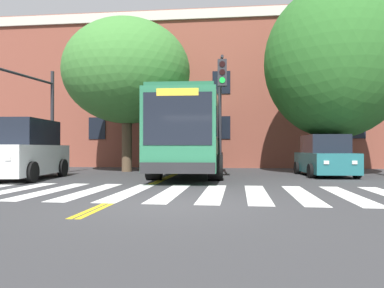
# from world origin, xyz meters

# --- Properties ---
(ground_plane) EXTENTS (120.00, 120.00, 0.00)m
(ground_plane) POSITION_xyz_m (0.00, 0.00, 0.00)
(ground_plane) COLOR #38383A
(crosswalk) EXTENTS (13.55, 4.41, 0.01)m
(crosswalk) POSITION_xyz_m (0.32, 2.17, 0.00)
(crosswalk) COLOR white
(crosswalk) RESTS_ON ground
(lane_line_yellow_inner) EXTENTS (0.12, 36.00, 0.01)m
(lane_line_yellow_inner) POSITION_xyz_m (-1.40, 16.17, 0.00)
(lane_line_yellow_inner) COLOR gold
(lane_line_yellow_inner) RESTS_ON ground
(lane_line_yellow_outer) EXTENTS (0.12, 36.00, 0.01)m
(lane_line_yellow_outer) POSITION_xyz_m (-1.24, 16.17, 0.00)
(lane_line_yellow_outer) COLOR gold
(lane_line_yellow_outer) RESTS_ON ground
(city_bus) EXTENTS (3.19, 12.48, 3.43)m
(city_bus) POSITION_xyz_m (-0.55, 9.93, 1.88)
(city_bus) COLOR #28704C
(city_bus) RESTS_ON ground
(car_white_near_lane) EXTENTS (2.46, 4.79, 2.36)m
(car_white_near_lane) POSITION_xyz_m (-6.75, 5.79, 1.11)
(car_white_near_lane) COLOR white
(car_white_near_lane) RESTS_ON ground
(car_teal_far_lane) EXTENTS (2.26, 4.00, 1.81)m
(car_teal_far_lane) POSITION_xyz_m (5.43, 8.93, 0.83)
(car_teal_far_lane) COLOR #236B70
(car_teal_far_lane) RESTS_ON ground
(traffic_light_far_corner) EXTENTS (0.73, 4.35, 4.84)m
(traffic_light_far_corner) POSITION_xyz_m (-7.25, 6.71, 3.21)
(traffic_light_far_corner) COLOR #28282D
(traffic_light_far_corner) RESTS_ON ground
(traffic_light_overhead) EXTENTS (0.48, 3.66, 5.08)m
(traffic_light_overhead) POSITION_xyz_m (0.90, 7.84, 3.43)
(traffic_light_overhead) COLOR #28282D
(traffic_light_overhead) RESTS_ON ground
(street_tree_curbside_large) EXTENTS (7.60, 7.64, 8.91)m
(street_tree_curbside_large) POSITION_xyz_m (6.18, 10.12, 5.28)
(street_tree_curbside_large) COLOR brown
(street_tree_curbside_large) RESTS_ON ground
(street_tree_curbside_small) EXTENTS (8.38, 8.34, 7.97)m
(street_tree_curbside_small) POSITION_xyz_m (-4.13, 10.96, 5.23)
(street_tree_curbside_small) COLOR brown
(street_tree_curbside_small) RESTS_ON ground
(building_facade) EXTENTS (29.87, 9.49, 9.97)m
(building_facade) POSITION_xyz_m (-3.31, 19.71, 4.99)
(building_facade) COLOR brown
(building_facade) RESTS_ON ground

